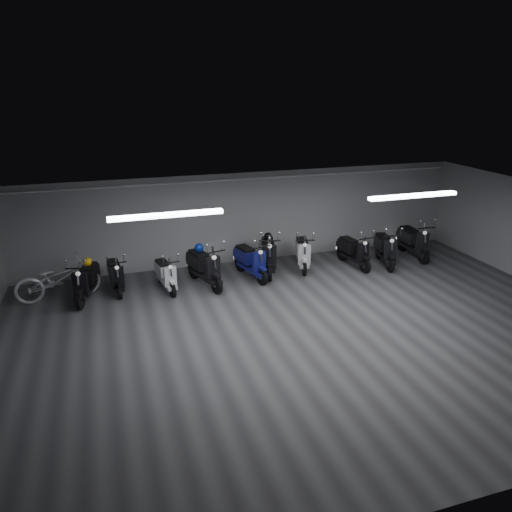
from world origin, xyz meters
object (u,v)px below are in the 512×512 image
object	(u,v)px
scooter_4	(251,255)
scooter_7	(354,246)
scooter_2	(166,269)
helmet_2	(199,248)
scooter_5	(268,249)
scooter_0	(86,275)
scooter_8	(386,243)
bicycle	(57,275)
scooter_6	(303,247)
helmet_1	(268,236)
scooter_9	(414,236)
helmet_0	(87,262)
scooter_1	(115,270)
scooter_3	(204,261)

from	to	relation	value
scooter_4	scooter_7	xyz separation A→B (m)	(3.27, -0.06, -0.03)
scooter_2	helmet_2	xyz separation A→B (m)	(0.98, 0.23, 0.43)
scooter_2	scooter_5	xyz separation A→B (m)	(3.07, 0.40, 0.14)
scooter_0	scooter_8	xyz separation A→B (m)	(8.75, -0.12, 0.02)
bicycle	helmet_2	xyz separation A→B (m)	(3.72, -0.04, 0.36)
scooter_6	scooter_7	xyz separation A→B (m)	(1.55, -0.33, -0.01)
scooter_8	helmet_1	size ratio (longest dim) A/B	7.81
scooter_2	scooter_9	bearing A→B (deg)	-7.49
scooter_0	bicycle	bearing A→B (deg)	176.03
scooter_0	scooter_6	xyz separation A→B (m)	(6.21, 0.39, -0.00)
scooter_8	helmet_0	size ratio (longest dim) A/B	8.01
scooter_1	scooter_8	size ratio (longest dim) A/B	0.89
helmet_1	helmet_0	bearing A→B (deg)	-175.42
scooter_6	helmet_2	bearing A→B (deg)	-160.00
scooter_1	helmet_1	bearing A→B (deg)	-0.84
scooter_3	scooter_6	bearing A→B (deg)	-8.69
scooter_2	scooter_4	world-z (taller)	scooter_4
scooter_7	scooter_4	bearing A→B (deg)	171.36
helmet_0	bicycle	bearing A→B (deg)	178.71
scooter_0	scooter_3	distance (m)	3.10
scooter_1	scooter_8	xyz separation A→B (m)	(8.00, -0.44, 0.08)
helmet_1	helmet_2	bearing A→B (deg)	-168.70
scooter_1	bicycle	distance (m)	1.45
helmet_0	scooter_1	bearing A→B (deg)	6.44
bicycle	helmet_0	xyz separation A→B (m)	(0.77, -0.02, 0.27)
scooter_7	helmet_0	bearing A→B (deg)	171.05
scooter_5	bicycle	bearing A→B (deg)	-163.02
scooter_1	helmet_0	world-z (taller)	scooter_1
scooter_6	bicycle	bearing A→B (deg)	-161.96
scooter_2	helmet_2	world-z (taller)	scooter_2
scooter_9	helmet_1	xyz separation A→B (m)	(-4.79, 0.44, 0.31)
scooter_6	scooter_5	bearing A→B (deg)	-163.01
scooter_7	helmet_1	distance (m)	2.67
scooter_5	scooter_6	size ratio (longest dim) A/B	1.10
scooter_3	bicycle	size ratio (longest dim) A/B	0.94
scooter_7	bicycle	bearing A→B (deg)	171.06
scooter_9	helmet_0	distance (m)	9.91
scooter_1	bicycle	world-z (taller)	bicycle
scooter_0	scooter_5	size ratio (longest dim) A/B	0.91
scooter_1	scooter_7	xyz separation A→B (m)	(7.01, -0.27, 0.04)
scooter_0	helmet_0	distance (m)	0.37
scooter_1	scooter_7	distance (m)	7.02
helmet_2	scooter_0	bearing A→B (deg)	-175.88
scooter_8	scooter_6	bearing A→B (deg)	-175.92
helmet_2	scooter_4	bearing A→B (deg)	-4.06
scooter_3	scooter_6	distance (m)	3.14
helmet_0	scooter_4	bearing A→B (deg)	-1.64
scooter_3	scooter_7	size ratio (longest dim) A/B	1.11
scooter_4	helmet_0	world-z (taller)	scooter_4
scooter_5	scooter_8	xyz separation A→B (m)	(3.63, -0.51, -0.04)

